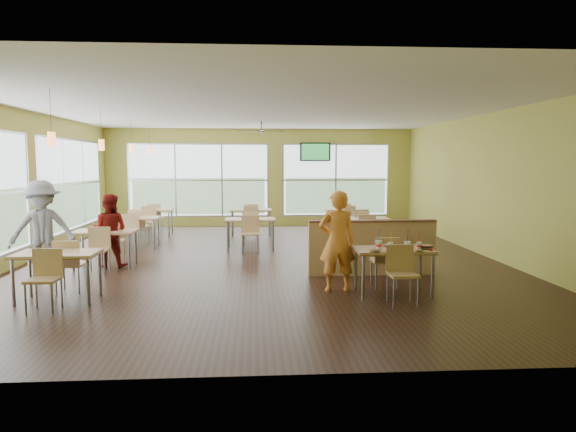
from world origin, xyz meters
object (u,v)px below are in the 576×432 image
object	(u,v)px
main_table	(393,256)
man_plaid	(337,241)
half_wall_divider	(372,247)
food_basket	(425,247)

from	to	relation	value
main_table	man_plaid	distance (m)	0.92
half_wall_divider	man_plaid	size ratio (longest dim) A/B	1.45
main_table	food_basket	world-z (taller)	main_table
man_plaid	food_basket	bearing A→B (deg)	163.82
half_wall_divider	main_table	bearing A→B (deg)	-90.00
half_wall_divider	food_basket	distance (m)	1.60
half_wall_divider	food_basket	bearing A→B (deg)	-71.69
food_basket	half_wall_divider	bearing A→B (deg)	108.31
half_wall_divider	food_basket	xyz separation A→B (m)	(0.50, -1.50, 0.26)
main_table	food_basket	distance (m)	0.52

